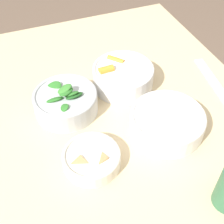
% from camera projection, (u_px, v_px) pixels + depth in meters
% --- Properties ---
extents(dining_table, '(1.11, 0.84, 0.78)m').
position_uv_depth(dining_table, '(116.00, 148.00, 0.95)').
color(dining_table, beige).
rests_on(dining_table, ground_plane).
extents(bowl_carrots, '(0.18, 0.18, 0.08)m').
position_uv_depth(bowl_carrots, '(123.00, 76.00, 0.93)').
color(bowl_carrots, white).
rests_on(bowl_carrots, dining_table).
extents(bowl_greens, '(0.18, 0.18, 0.09)m').
position_uv_depth(bowl_greens, '(66.00, 101.00, 0.86)').
color(bowl_greens, silver).
rests_on(bowl_greens, dining_table).
extents(bowl_beans_hotdog, '(0.19, 0.19, 0.06)m').
position_uv_depth(bowl_beans_hotdog, '(167.00, 123.00, 0.81)').
color(bowl_beans_hotdog, white).
rests_on(bowl_beans_hotdog, dining_table).
extents(bowl_cookies, '(0.14, 0.14, 0.04)m').
position_uv_depth(bowl_cookies, '(91.00, 158.00, 0.74)').
color(bowl_cookies, silver).
rests_on(bowl_cookies, dining_table).
extents(ruler, '(0.27, 0.07, 0.00)m').
position_uv_depth(ruler, '(216.00, 86.00, 0.95)').
color(ruler, silver).
rests_on(ruler, dining_table).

